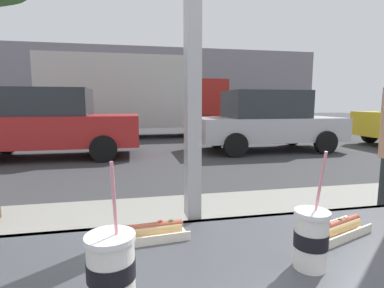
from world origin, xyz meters
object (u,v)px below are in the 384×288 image
soda_cup_left (311,238)px  box_truck (132,95)px  hotdog_tray_near (148,232)px  hotdog_tray_far (338,228)px  parked_car_silver (267,121)px  soda_cup_right (111,268)px  parked_car_red (48,123)px

soda_cup_left → box_truck: bearing=91.9°
soda_cup_left → hotdog_tray_near: 0.48m
hotdog_tray_far → parked_car_silver: bearing=66.1°
hotdog_tray_far → box_truck: bearing=92.9°
soda_cup_right → parked_car_silver: parked_car_silver is taller
soda_cup_right → box_truck: 11.97m
soda_cup_right → box_truck: (0.10, 11.95, 0.67)m
hotdog_tray_near → box_truck: (0.01, 11.66, 0.72)m
hotdog_tray_near → parked_car_red: 7.56m
soda_cup_right → box_truck: size_ratio=0.04×
hotdog_tray_far → parked_car_red: size_ratio=0.06×
soda_cup_right → hotdog_tray_far: 0.72m
soda_cup_left → soda_cup_right: bearing=-175.3°
soda_cup_left → hotdog_tray_far: bearing=37.6°
hotdog_tray_near → box_truck: 11.69m
parked_car_red → hotdog_tray_far: bearing=-69.7°
soda_cup_right → hotdog_tray_far: bearing=15.6°
hotdog_tray_near → hotdog_tray_far: (0.60, -0.09, 0.00)m
hotdog_tray_far → box_truck: size_ratio=0.03×
hotdog_tray_near → parked_car_silver: size_ratio=0.06×
soda_cup_right → box_truck: box_truck is taller
parked_car_silver → soda_cup_left: bearing=-114.7°
parked_car_silver → box_truck: box_truck is taller
soda_cup_left → box_truck: box_truck is taller
parked_car_red → parked_car_silver: bearing=-0.0°
soda_cup_right → hotdog_tray_near: (0.09, 0.29, -0.06)m
box_truck → hotdog_tray_far: bearing=-87.1°
parked_car_red → parked_car_silver: parked_car_red is taller
hotdog_tray_far → box_truck: box_truck is taller
parked_car_red → hotdog_tray_near: bearing=-73.7°
hotdog_tray_near → box_truck: bearing=90.0°
hotdog_tray_near → parked_car_silver: (3.86, 7.25, -0.12)m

